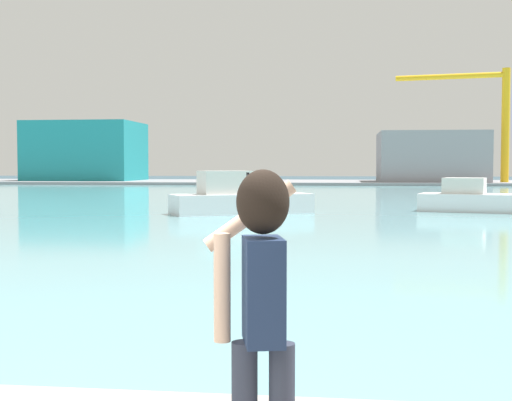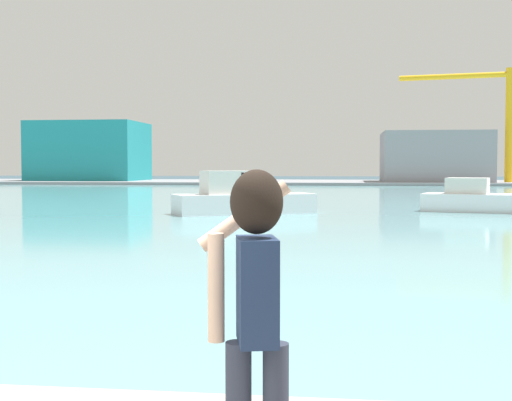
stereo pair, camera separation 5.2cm
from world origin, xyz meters
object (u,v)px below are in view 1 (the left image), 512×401
(warehouse_left, at_px, (86,151))
(port_crane, at_px, (487,110))
(boat_moored, at_px, (238,199))
(warehouse_right, at_px, (430,157))
(boat_moored_2, at_px, (476,200))
(person_photographer, at_px, (261,297))

(warehouse_left, bearing_deg, port_crane, -5.11)
(boat_moored, xyz_separation_m, warehouse_left, (-31.27, 61.76, 3.74))
(warehouse_left, bearing_deg, warehouse_right, -3.13)
(boat_moored, bearing_deg, boat_moored_2, -14.11)
(person_photographer, height_order, warehouse_left, warehouse_left)
(person_photographer, relative_size, boat_moored, 0.24)
(boat_moored_2, xyz_separation_m, port_crane, (11.33, 53.89, 8.90))
(person_photographer, height_order, port_crane, port_crane)
(boat_moored_2, bearing_deg, person_photographer, -86.09)
(boat_moored, bearing_deg, warehouse_left, 89.03)
(warehouse_left, xyz_separation_m, warehouse_right, (48.06, -2.63, -0.92))
(boat_moored_2, height_order, warehouse_right, warehouse_right)
(boat_moored_2, relative_size, port_crane, 0.45)
(person_photographer, bearing_deg, port_crane, -25.02)
(boat_moored_2, relative_size, warehouse_left, 0.43)
(warehouse_left, bearing_deg, person_photographer, -68.76)
(boat_moored_2, xyz_separation_m, warehouse_right, (4.59, 56.15, 2.93))
(boat_moored, xyz_separation_m, warehouse_right, (16.78, 59.13, 2.82))
(boat_moored, relative_size, port_crane, 0.51)
(warehouse_left, relative_size, port_crane, 1.05)
(person_photographer, xyz_separation_m, warehouse_left, (-36.02, 92.67, 2.78))
(boat_moored_2, bearing_deg, warehouse_left, 142.80)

